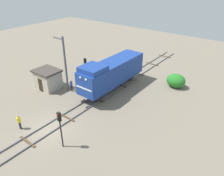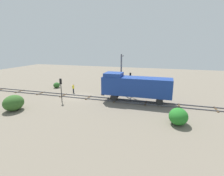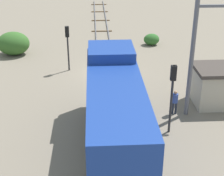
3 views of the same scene
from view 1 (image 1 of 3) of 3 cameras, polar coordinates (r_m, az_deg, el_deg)
The scene contains 10 objects.
ground_plane at distance 24.44m, azimuth -16.19°, elevation -10.24°, with size 91.58×91.58×0.00m, color #756B5B.
railway_track at distance 24.40m, azimuth -16.21°, elevation -10.11°, with size 2.40×61.05×0.16m.
locomotive at distance 29.50m, azimuth -0.12°, elevation 4.27°, with size 2.90×11.60×4.60m.
traffic_signal_near at distance 20.32m, azimuth -13.46°, elevation -9.02°, with size 0.32×0.34×3.89m.
traffic_signal_mid at distance 30.43m, azimuth -6.96°, elevation 5.31°, with size 0.32×0.34×4.33m.
worker_near_track at distance 24.90m, azimuth -23.11°, elevation -7.93°, with size 0.38×0.38×1.70m.
worker_by_signal at distance 30.48m, azimuth -10.63°, elevation 0.87°, with size 0.38×0.38×1.70m.
catenary_mast at distance 29.88m, azimuth -12.20°, elevation 6.52°, with size 1.94×0.28×7.55m.
relay_hut at distance 31.96m, azimuth -16.42°, elevation 2.29°, with size 3.50×2.90×2.74m.
bush_far at distance 32.39m, azimuth 16.35°, elevation 1.85°, with size 2.70×2.21×1.96m, color #247526.
Camera 1 is at (16.46, -10.44, 14.75)m, focal length 35.00 mm.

